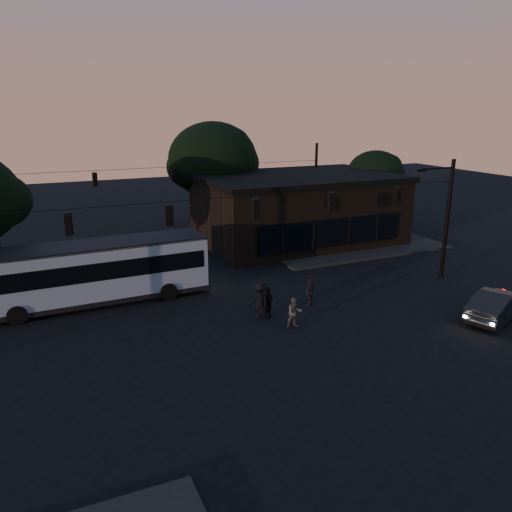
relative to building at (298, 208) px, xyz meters
name	(u,v)px	position (x,y,z in m)	size (l,w,h in m)	color
ground	(291,339)	(-9.00, -15.97, -2.71)	(120.00, 120.00, 0.00)	black
sidewalk_far_right	(341,242)	(3.00, -1.97, -2.63)	(14.00, 10.00, 0.15)	black
building	(298,208)	(0.00, 0.00, 0.00)	(15.40, 10.41, 5.40)	black
tree_behind	(213,160)	(-5.00, 6.03, 3.48)	(7.60, 7.60, 9.43)	black
tree_right	(375,175)	(9.00, 2.03, 1.93)	(5.20, 5.20, 6.86)	black
signal_rig_near	(256,229)	(-9.00, -11.97, 1.74)	(26.24, 0.30, 7.50)	black
signal_rig_far	(174,190)	(-9.00, 4.03, 1.50)	(26.24, 0.30, 7.50)	black
bus	(97,270)	(-16.56, -7.44, -0.80)	(12.14, 3.24, 3.40)	#8092A3
car	(498,305)	(1.80, -18.17, -1.93)	(1.64, 4.72, 1.55)	black
pedestrian_a	(268,303)	(-8.90, -13.29, -1.86)	(0.62, 0.41, 1.69)	black
pedestrian_b	(294,312)	(-8.20, -14.82, -1.93)	(0.75, 0.59, 1.55)	#4C4945
pedestrian_c	(310,292)	(-6.09, -12.69, -1.92)	(0.92, 0.38, 1.57)	black
pedestrian_d	(260,300)	(-9.25, -13.03, -1.76)	(1.22, 0.70, 1.89)	black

